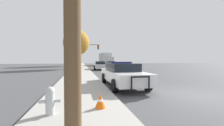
# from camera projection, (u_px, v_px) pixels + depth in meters

# --- Properties ---
(ground_plane) EXTENTS (110.00, 110.00, 0.00)m
(ground_plane) POSITION_uv_depth(u_px,v_px,m) (191.00, 95.00, 7.01)
(ground_plane) COLOR #474749
(sidewalk_left) EXTENTS (3.00, 110.00, 0.13)m
(sidewalk_left) POSITION_uv_depth(u_px,v_px,m) (80.00, 100.00, 5.93)
(sidewalk_left) COLOR #A3A099
(sidewalk_left) RESTS_ON ground_plane
(police_car) EXTENTS (2.09, 5.41, 1.53)m
(police_car) POSITION_uv_depth(u_px,v_px,m) (122.00, 74.00, 9.40)
(police_car) COLOR white
(police_car) RESTS_ON ground_plane
(fire_hydrant) EXTENTS (0.59, 0.26, 0.79)m
(fire_hydrant) POSITION_uv_depth(u_px,v_px,m) (50.00, 100.00, 4.21)
(fire_hydrant) COLOR #B7BCC1
(fire_hydrant) RESTS_ON sidewalk_left
(traffic_light) EXTENTS (4.26, 0.35, 4.57)m
(traffic_light) POSITION_uv_depth(u_px,v_px,m) (87.00, 50.00, 28.99)
(traffic_light) COLOR #424247
(traffic_light) RESTS_ON sidewalk_left
(car_background_midblock) EXTENTS (2.11, 4.41, 1.36)m
(car_background_midblock) POSITION_uv_depth(u_px,v_px,m) (100.00, 65.00, 24.11)
(car_background_midblock) COLOR #B7B7BC
(car_background_midblock) RESTS_ON ground_plane
(car_background_distant) EXTENTS (2.17, 4.81, 1.48)m
(car_background_distant) POSITION_uv_depth(u_px,v_px,m) (105.00, 62.00, 43.50)
(car_background_distant) COLOR maroon
(car_background_distant) RESTS_ON ground_plane
(car_background_oncoming) EXTENTS (2.13, 4.69, 1.27)m
(car_background_oncoming) POSITION_uv_depth(u_px,v_px,m) (111.00, 64.00, 33.43)
(car_background_oncoming) COLOR #B7B7BC
(car_background_oncoming) RESTS_ON ground_plane
(box_truck) EXTENTS (2.97, 7.50, 3.38)m
(box_truck) POSITION_uv_depth(u_px,v_px,m) (106.00, 59.00, 40.44)
(box_truck) COLOR #B7B7BC
(box_truck) RESTS_ON ground_plane
(tree_sidewalk_far) EXTENTS (5.99, 5.99, 8.52)m
(tree_sidewalk_far) POSITION_uv_depth(u_px,v_px,m) (76.00, 44.00, 37.86)
(tree_sidewalk_far) COLOR #4C3823
(tree_sidewalk_far) RESTS_ON sidewalk_left
(tree_sidewalk_mid) EXTENTS (4.55, 4.55, 6.79)m
(tree_sidewalk_mid) POSITION_uv_depth(u_px,v_px,m) (76.00, 43.00, 26.29)
(tree_sidewalk_mid) COLOR #4C3823
(tree_sidewalk_mid) RESTS_ON sidewalk_left
(traffic_cone) EXTENTS (0.34, 0.34, 0.46)m
(traffic_cone) POSITION_uv_depth(u_px,v_px,m) (100.00, 101.00, 4.78)
(traffic_cone) COLOR orange
(traffic_cone) RESTS_ON sidewalk_left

